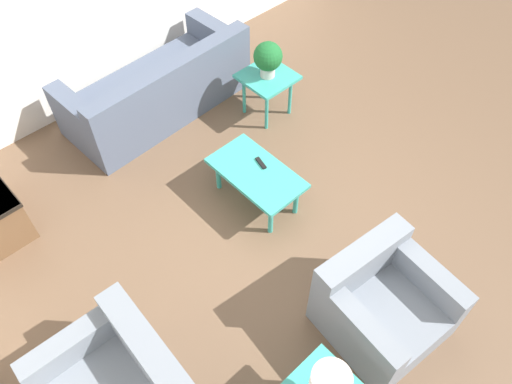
{
  "coord_description": "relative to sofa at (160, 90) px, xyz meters",
  "views": [
    {
      "loc": [
        -1.82,
        2.3,
        4.07
      ],
      "look_at": [
        0.26,
        0.36,
        0.55
      ],
      "focal_mm": 35.0,
      "sensor_mm": 36.0,
      "label": 1
    }
  ],
  "objects": [
    {
      "name": "armchair",
      "position": [
        -3.45,
        0.28,
        0.01
      ],
      "size": [
        0.98,
        0.99,
        0.79
      ],
      "rotation": [
        0.0,
        0.0,
        -1.68
      ],
      "color": "slate",
      "rests_on": "ground_plane"
    },
    {
      "name": "coffee_table",
      "position": [
        -1.77,
        0.11,
        0.07
      ],
      "size": [
        0.96,
        0.53,
        0.43
      ],
      "color": "teal",
      "rests_on": "ground_plane"
    },
    {
      "name": "sofa",
      "position": [
        0.0,
        0.0,
        0.0
      ],
      "size": [
        1.02,
        2.21,
        0.82
      ],
      "rotation": [
        0.0,
        0.0,
        1.61
      ],
      "color": "#4C566B",
      "rests_on": "ground_plane"
    },
    {
      "name": "side_table_plant",
      "position": [
        -0.89,
        -0.89,
        0.16
      ],
      "size": [
        0.56,
        0.56,
        0.55
      ],
      "color": "teal",
      "rests_on": "ground_plane"
    },
    {
      "name": "potted_plant",
      "position": [
        -0.89,
        -0.89,
        0.48
      ],
      "size": [
        0.32,
        0.32,
        0.42
      ],
      "color": "#B2ADA3",
      "rests_on": "side_table_plant"
    },
    {
      "name": "ground_plane",
      "position": [
        -2.28,
        0.0,
        -0.3
      ],
      "size": [
        14.0,
        14.0,
        0.0
      ],
      "primitive_type": "plane",
      "color": "brown"
    },
    {
      "name": "remote_control",
      "position": [
        -1.73,
        0.01,
        0.14
      ],
      "size": [
        0.16,
        0.08,
        0.02
      ],
      "color": "black",
      "rests_on": "coffee_table"
    }
  ]
}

